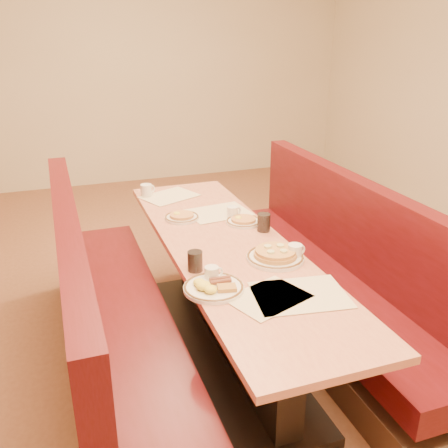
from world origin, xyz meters
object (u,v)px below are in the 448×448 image
object	(u,v)px
diner_table	(228,300)
booth_left	(108,324)
pancake_plate	(275,255)
eggs_plate	(213,287)
soda_tumbler_mid	(264,222)
booth_right	(332,283)
coffee_mug_d	(147,190)
coffee_mug_c	(233,212)
soda_tumbler_near	(195,261)
coffee_mug_b	(212,274)
coffee_mug_a	(295,251)

from	to	relation	value
diner_table	booth_left	xyz separation A→B (m)	(-0.73, 0.00, -0.01)
pancake_plate	eggs_plate	xyz separation A→B (m)	(-0.43, -0.21, -0.01)
diner_table	eggs_plate	bearing A→B (deg)	-117.90
soda_tumbler_mid	pancake_plate	bearing A→B (deg)	-104.73
booth_left	booth_right	bearing A→B (deg)	0.00
booth_right	coffee_mug_d	xyz separation A→B (m)	(-1.01, 1.06, 0.44)
diner_table	eggs_plate	xyz separation A→B (m)	(-0.26, -0.48, 0.39)
booth_left	booth_right	size ratio (longest dim) A/B	1.00
eggs_plate	coffee_mug_c	size ratio (longest dim) A/B	2.79
soda_tumbler_near	soda_tumbler_mid	world-z (taller)	soda_tumbler_mid
coffee_mug_c	coffee_mug_d	xyz separation A→B (m)	(-0.45, 0.65, 0.00)
booth_right	eggs_plate	size ratio (longest dim) A/B	8.39
booth_right	soda_tumbler_near	bearing A→B (deg)	-165.93
coffee_mug_c	soda_tumbler_mid	bearing A→B (deg)	-85.33
diner_table	soda_tumbler_mid	distance (m)	0.53
soda_tumbler_near	soda_tumbler_mid	size ratio (longest dim) A/B	0.97
pancake_plate	eggs_plate	bearing A→B (deg)	-153.85
coffee_mug_d	soda_tumbler_mid	size ratio (longest dim) A/B	1.03
diner_table	eggs_plate	world-z (taller)	eggs_plate
coffee_mug_b	coffee_mug_c	xyz separation A→B (m)	(0.41, 0.79, 0.00)
eggs_plate	soda_tumbler_mid	bearing A→B (deg)	48.88
pancake_plate	soda_tumbler_near	bearing A→B (deg)	177.52
coffee_mug_d	coffee_mug_b	bearing A→B (deg)	-110.80
booth_right	eggs_plate	xyz separation A→B (m)	(-0.99, -0.48, 0.41)
booth_left	eggs_plate	distance (m)	0.79
pancake_plate	soda_tumbler_near	world-z (taller)	soda_tumbler_near
coffee_mug_c	diner_table	bearing A→B (deg)	-129.68
diner_table	coffee_mug_a	xyz separation A→B (m)	(0.28, -0.30, 0.42)
booth_right	soda_tumbler_mid	distance (m)	0.65
coffee_mug_c	soda_tumbler_mid	distance (m)	0.29
eggs_plate	coffee_mug_d	xyz separation A→B (m)	(-0.02, 1.54, 0.03)
pancake_plate	coffee_mug_a	size ratio (longest dim) A/B	2.86
booth_left	coffee_mug_d	size ratio (longest dim) A/B	21.44
soda_tumbler_mid	coffee_mug_c	bearing A→B (deg)	110.81
booth_right	pancake_plate	bearing A→B (deg)	-153.94
eggs_plate	coffee_mug_a	world-z (taller)	coffee_mug_a
booth_right	coffee_mug_a	bearing A→B (deg)	-146.47
coffee_mug_b	coffee_mug_c	bearing A→B (deg)	54.16
diner_table	coffee_mug_d	distance (m)	1.17
coffee_mug_c	coffee_mug_a	bearing A→B (deg)	-97.44
booth_right	eggs_plate	bearing A→B (deg)	-153.90
booth_left	soda_tumbler_near	world-z (taller)	booth_left
coffee_mug_b	soda_tumbler_mid	distance (m)	0.73
booth_left	coffee_mug_d	distance (m)	1.23
diner_table	coffee_mug_a	bearing A→B (deg)	-46.41
coffee_mug_b	soda_tumbler_mid	bearing A→B (deg)	36.78
booth_right	coffee_mug_b	bearing A→B (deg)	-157.98
diner_table	booth_left	world-z (taller)	booth_left
coffee_mug_b	coffee_mug_d	bearing A→B (deg)	83.12
coffee_mug_b	coffee_mug_d	xyz separation A→B (m)	(-0.05, 1.45, 0.01)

